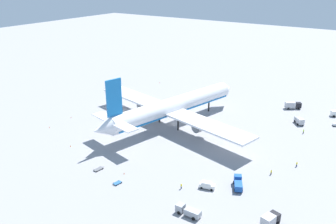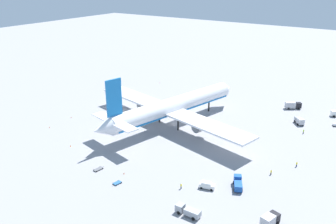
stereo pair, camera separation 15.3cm
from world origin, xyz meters
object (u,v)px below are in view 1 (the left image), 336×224
Objects in this scene: service_truck_3 at (238,183)px; traffic_cone_0 at (71,146)px; ground_worker_3 at (297,164)px; traffic_cone_1 at (49,127)px; baggage_cart_0 at (117,183)px; ground_worker_1 at (303,131)px; traffic_cone_3 at (124,173)px; ground_worker_2 at (271,172)px; service_van at (207,185)px; service_truck_1 at (299,121)px; traffic_cone_4 at (160,83)px; ground_worker_0 at (181,186)px; traffic_cone_2 at (71,117)px; service_truck_0 at (188,211)px; service_truck_4 at (293,105)px; baggage_cart_1 at (98,169)px; baggage_cart_2 at (336,125)px; airliner at (172,107)px; service_truck_2 at (270,220)px.

traffic_cone_0 is (-8.73, 58.33, -1.10)m from service_truck_3.
ground_worker_3 is 3.09× the size of traffic_cone_1.
ground_worker_1 reaches higher than baggage_cart_0.
service_truck_3 reaches higher than traffic_cone_3.
ground_worker_1 reaches higher than ground_worker_2.
service_van reaches higher than traffic_cone_1.
service_truck_1 is 79.94m from traffic_cone_4.
ground_worker_0 is 67.99m from traffic_cone_2.
service_truck_0 is 77.96m from traffic_cone_2.
service_truck_4 reaches higher than ground_worker_3.
baggage_cart_1 is 2.20× the size of ground_worker_1.
ground_worker_2 is at bearing -169.81° from service_truck_4.
service_van is 53.97m from ground_worker_1.
ground_worker_3 is (-50.43, -15.71, -0.84)m from service_truck_4.
baggage_cart_2 is 1.89× the size of ground_worker_2.
ground_worker_1 reaches higher than traffic_cone_2.
service_truck_1 is at bearing -55.29° from airliner.
ground_worker_0 is at bearing 158.88° from baggage_cart_2.
service_truck_1 is 9.15× the size of traffic_cone_2.
baggage_cart_2 is at bearing -117.12° from service_truck_4.
ground_worker_2 is at bearing 18.10° from service_truck_2.
baggage_cart_2 is at bearing -57.51° from airliner.
baggage_cart_0 is 10.27m from baggage_cart_1.
traffic_cone_0 is at bearing -108.83° from traffic_cone_1.
ground_worker_1 reaches higher than traffic_cone_3.
ground_worker_1 is 0.97× the size of ground_worker_3.
baggage_cart_1 is 2.14× the size of ground_worker_0.
baggage_cart_2 is (78.63, -43.78, 0.38)m from baggage_cart_0.
ground_worker_2 is (-59.47, -10.69, -0.89)m from service_truck_4.
service_truck_4 is at bearing 24.49° from ground_worker_1.
service_truck_4 is at bearing 4.21° from service_truck_3.
baggage_cart_1 is (-14.77, 39.25, -1.11)m from service_truck_3.
ground_worker_0 is 65.04m from traffic_cone_1.
baggage_cart_2 is at bearing -29.11° from baggage_cart_0.
ground_worker_1 is at bearing -106.03° from traffic_cone_4.
ground_worker_2 is 10.34m from ground_worker_3.
service_truck_3 is 1.69× the size of baggage_cart_1.
ground_worker_3 reaches higher than traffic_cone_3.
service_truck_4 is at bearing -33.54° from traffic_cone_0.
ground_worker_3 is at bearing -46.08° from baggage_cart_0.
service_truck_1 is (28.85, -41.66, -6.12)m from airliner.
ground_worker_3 is 3.09× the size of traffic_cone_0.
airliner reaches higher than service_truck_1.
service_van is (-60.69, 8.86, -0.41)m from service_truck_1.
service_van is at bearing 7.24° from service_truck_0.
ground_worker_0 is at bearing 126.11° from service_van.
baggage_cart_0 is 0.84× the size of baggage_cart_1.
service_truck_1 is 1.38× the size of baggage_cart_1.
traffic_cone_4 is at bearing 23.52° from baggage_cart_1.
airliner is at bearing 54.50° from service_truck_2.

